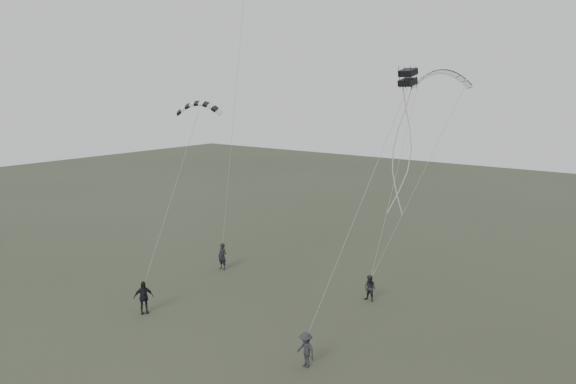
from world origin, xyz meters
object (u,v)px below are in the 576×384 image
Objects in this scene: flyer_right at (370,288)px; flyer_far at (306,350)px; flyer_center at (143,297)px; kite_box at (408,77)px; kite_striped at (199,103)px; flyer_left at (222,256)px; kite_pale_large at (441,72)px.

flyer_far is (1.58, -8.93, 0.04)m from flyer_right.
flyer_center is 2.59× the size of kite_box.
flyer_right is at bearing 115.28° from flyer_far.
flyer_left is at bearing 78.28° from kite_striped.
flyer_left is 0.67× the size of kite_striped.
kite_box reaches higher than flyer_left.
flyer_far is (12.86, -7.97, -0.10)m from flyer_left.
flyer_center is (-9.39, -9.40, 0.15)m from flyer_right.
kite_striped is (-11.47, 4.78, 10.90)m from flyer_far.
kite_box reaches higher than flyer_right.
flyer_center reaches higher than flyer_right.
kite_striped is 3.78× the size of kite_box.
flyer_far is 2.28× the size of kite_box.
flyer_center is 18.78m from kite_box.
flyer_right is at bearing -105.01° from kite_pale_large.
flyer_left is at bearing 173.65° from kite_box.
flyer_left is 0.48× the size of kite_pale_large.
kite_pale_large is at bearing 109.55° from kite_box.
kite_box is at bearing -84.82° from kite_pale_large.
kite_box is at bearing -43.98° from flyer_right.
kite_striped is at bearing -69.59° from flyer_left.
flyer_center is at bearing -133.01° from flyer_right.
kite_pale_large is at bearing -0.79° from flyer_center.
flyer_center is (1.88, -8.45, 0.02)m from flyer_left.
kite_pale_large is (11.99, 8.60, 12.74)m from flyer_left.
flyer_right is at bearing 138.79° from kite_box.
flyer_center is 12.01m from kite_striped.
flyer_left reaches higher than flyer_far.
flyer_right is at bearing -15.10° from flyer_center.
kite_pale_large reaches higher than flyer_right.
flyer_right is 13.29m from flyer_center.
flyer_left is 1.17× the size of flyer_right.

